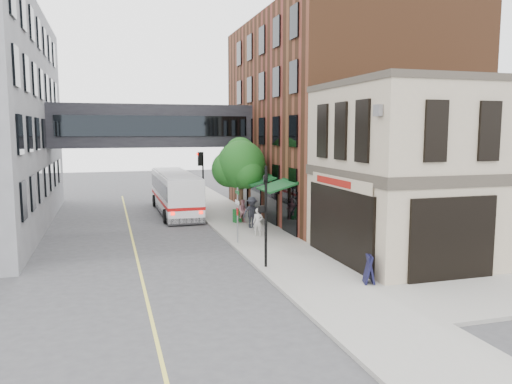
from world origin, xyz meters
TOP-DOWN VIEW (x-y plane):
  - ground at (0.00, 0.00)m, footprint 120.00×120.00m
  - sidewalk_main at (2.00, 14.00)m, footprint 4.00×60.00m
  - corner_building at (8.97, 2.00)m, footprint 10.19×8.12m
  - brick_building at (9.98, 15.00)m, footprint 13.76×18.00m
  - skyway_bridge at (-3.00, 18.00)m, footprint 14.00×3.18m
  - traffic_signal_near at (0.37, 2.00)m, footprint 0.44×0.22m
  - traffic_signal_far at (0.26, 17.00)m, footprint 0.53×0.28m
  - street_sign_pole at (0.39, 7.00)m, footprint 0.08×0.75m
  - street_tree at (2.19, 13.22)m, footprint 3.80×3.20m
  - lane_marking at (-5.00, 10.00)m, footprint 0.12×40.00m
  - bus at (-1.41, 18.75)m, footprint 2.74×11.16m
  - pedestrian_a at (1.96, 8.39)m, footprint 0.68×0.58m
  - pedestrian_b at (2.24, 12.62)m, footprint 0.78×0.62m
  - pedestrian_c at (2.30, 10.81)m, footprint 1.36×0.92m
  - newspaper_box at (1.87, 12.84)m, footprint 0.56×0.54m
  - sandwich_board at (3.58, -1.50)m, footprint 0.59×0.73m

SIDE VIEW (x-z plane):
  - ground at x=0.00m, z-range 0.00..0.00m
  - lane_marking at x=-5.00m, z-range 0.00..0.01m
  - sidewalk_main at x=2.00m, z-range 0.00..0.15m
  - newspaper_box at x=1.87m, z-range 0.15..1.03m
  - sandwich_board at x=3.58m, z-range 0.15..1.28m
  - pedestrian_b at x=2.24m, z-range 0.15..1.68m
  - pedestrian_a at x=1.96m, z-range 0.15..1.74m
  - pedestrian_c at x=2.30m, z-range 0.15..2.10m
  - bus at x=-1.41m, z-range 0.18..3.18m
  - street_sign_pole at x=0.39m, z-range 0.43..3.43m
  - traffic_signal_near at x=0.37m, z-range 0.68..5.28m
  - traffic_signal_far at x=0.26m, z-range 1.09..5.59m
  - street_tree at x=2.19m, z-range 1.11..6.71m
  - corner_building at x=8.97m, z-range -0.01..8.44m
  - skyway_bridge at x=-3.00m, z-range 5.00..8.00m
  - brick_building at x=9.98m, z-range -0.01..13.99m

